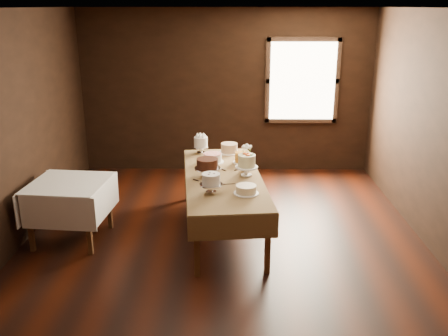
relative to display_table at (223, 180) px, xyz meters
The scene contains 23 objects.
floor 0.84m from the display_table, 88.32° to the right, with size 5.00×6.00×0.01m, color black.
ceiling 2.15m from the display_table, 88.32° to the right, with size 5.00×6.00×0.01m, color beige.
wall_back 2.63m from the display_table, 89.69° to the left, with size 5.00×0.02×2.80m, color black.
wall_front 3.53m from the display_table, 89.78° to the right, with size 5.00×0.02×2.80m, color black.
wall_left 2.62m from the display_table, 169.41° to the right, with size 0.02×6.00×2.80m, color black.
wall_right 2.65m from the display_table, 10.48° to the right, with size 0.02×6.00×2.80m, color black.
window 2.94m from the display_table, 62.04° to the left, with size 1.10×0.05×1.30m, color #FFEABF.
display_table is the anchor object (origin of this frame).
side_table 1.92m from the display_table, behind, with size 0.99×0.99×0.77m.
cake_meringue 1.08m from the display_table, 108.71° to the left, with size 0.24×0.24×0.25m.
cake_speckled 1.03m from the display_table, 85.84° to the left, with size 0.31×0.31×0.14m.
cake_lattice 0.60m from the display_table, 105.41° to the left, with size 0.32×0.32×0.12m.
cake_caramel 0.62m from the display_table, 66.50° to the left, with size 0.24×0.24×0.15m.
cake_chocolate 0.26m from the display_table, behind, with size 0.37×0.37×0.24m.
cake_flowers 0.35m from the display_table, ahead, with size 0.29×0.29×0.29m.
cake_swirl 0.63m from the display_table, 102.46° to the right, with size 0.30×0.30×0.25m.
cake_cream 0.69m from the display_table, 66.26° to the right, with size 0.33×0.33×0.10m.
cake_server_a 0.33m from the display_table, 71.12° to the right, with size 0.24×0.03×0.01m, color silver.
cake_server_c 0.33m from the display_table, 101.16° to the left, with size 0.24×0.03×0.01m, color silver.
cake_server_d 0.42m from the display_table, 48.31° to the left, with size 0.24×0.03×0.01m, color silver.
cake_server_e 0.36m from the display_table, 133.51° to the right, with size 0.24×0.03×0.01m, color silver.
flower_vase 0.40m from the display_table, 35.92° to the left, with size 0.13×0.13×0.14m, color #2D2823.
flower_bouquet 0.49m from the display_table, 35.92° to the left, with size 0.14×0.14×0.20m, color white, non-canonical shape.
Camera 1 is at (0.07, -5.43, 2.83)m, focal length 39.29 mm.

